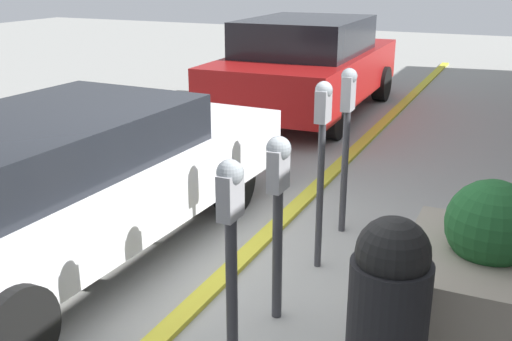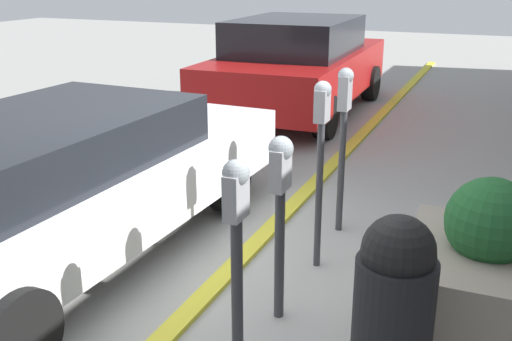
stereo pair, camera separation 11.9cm
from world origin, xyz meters
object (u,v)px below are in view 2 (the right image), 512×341
Objects in this scene: parked_car_rear at (298,64)px; planter_box at (485,262)px; parking_meter_nearest at (236,230)px; parking_meter_second at (280,192)px; parking_meter_fourth at (344,119)px; parked_car_middle at (62,182)px; trash_bin at (394,302)px; parking_meter_middle at (321,138)px.

planter_box is at bearing -149.84° from parked_car_rear.
parking_meter_nearest is 7.02m from parked_car_rear.
parking_meter_fourth is at bearing 0.27° from parking_meter_second.
planter_box is at bearing -77.71° from parked_car_middle.
parking_meter_second is at bearing 64.85° from trash_bin.
parking_meter_middle is at bearing -160.58° from parked_car_rear.
parking_meter_fourth is 1.44× the size of trash_bin.
planter_box is (0.72, -1.32, -0.60)m from parking_meter_second.
parking_meter_fourth is (1.61, 0.01, 0.13)m from parking_meter_second.
parking_meter_middle reaches higher than trash_bin.
trash_bin is (-0.40, -0.86, -0.41)m from parking_meter_second.
parking_meter_second is 1.98m from parked_car_middle.
parking_meter_fourth is 4.88m from parked_car_rear.
parking_meter_second is 0.28× the size of parked_car_middle.
parked_car_middle is at bearing 178.70° from parked_car_rear.
parking_meter_nearest reaches higher than planter_box.
planter_box is at bearing -61.35° from parking_meter_second.
parked_car_rear reaches higher than parked_car_middle.
parked_car_middle is at bearing 86.42° from parking_meter_second.
parking_meter_middle reaches higher than planter_box.
parking_meter_fourth is at bearing -157.62° from parked_car_rear.
parked_car_rear is at bearing 23.91° from parking_meter_fourth.
parking_meter_middle is 1.13× the size of planter_box.
parked_car_rear is (5.23, 2.00, -0.28)m from parking_meter_middle.
parking_meter_middle is (1.51, -0.03, 0.16)m from parking_meter_nearest.
parking_meter_middle is at bearing -178.17° from parking_meter_fourth.
parking_meter_second is 0.28× the size of parked_car_rear.
parked_car_rear is at bearing 20.96° from parking_meter_middle.
parking_meter_fourth is at bearing -50.75° from parked_car_middle.
planter_box is (1.39, -1.33, -0.60)m from parking_meter_nearest.
parking_meter_fourth is at bearing 56.13° from planter_box.
parked_car_middle is at bearing 127.28° from parking_meter_fourth.
trash_bin reaches higher than planter_box.
parked_car_middle is (0.12, 1.96, -0.25)m from parking_meter_second.
parking_meter_second is 1.62m from planter_box.
parked_car_rear is (5.35, 3.30, 0.47)m from planter_box.
parking_meter_nearest is 1.52m from parking_meter_middle.
parking_meter_second is 0.86× the size of parking_meter_middle.
parking_meter_fourth reaches higher than planter_box.
parking_meter_nearest is 0.89× the size of parking_meter_fourth.
parking_meter_fourth reaches higher than parking_meter_nearest.
parking_meter_nearest is 1.27× the size of trash_bin.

